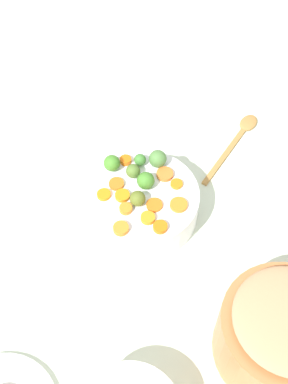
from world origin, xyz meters
TOP-DOWN VIEW (x-y plane):
  - tabletop at (0.00, 0.00)m, footprint 2.40×2.40m
  - serving_bowl_carrots at (-0.00, -0.01)m, footprint 0.26×0.26m
  - metal_pot at (-0.41, 0.07)m, footprint 0.25×0.25m
  - carrot_slice_0 at (0.06, 0.01)m, footprint 0.05×0.05m
  - carrot_slice_1 at (-0.09, 0.04)m, footprint 0.04×0.04m
  - carrot_slice_2 at (-0.04, 0.00)m, footprint 0.05×0.05m
  - carrot_slice_3 at (0.09, -0.05)m, footprint 0.03×0.03m
  - carrot_slice_4 at (-0.01, -0.08)m, footprint 0.05×0.05m
  - carrot_slice_5 at (-0.03, 0.09)m, footprint 0.04×0.04m
  - carrot_slice_6 at (0.03, 0.03)m, footprint 0.04×0.04m
  - carrot_slice_7 at (-0.04, -0.08)m, footprint 0.04×0.04m
  - carrot_slice_8 at (0.06, 0.05)m, footprint 0.04×0.04m
  - carrot_slice_9 at (-0.08, -0.03)m, footprint 0.05×0.05m
  - carrot_slice_10 at (-0.05, 0.04)m, footprint 0.05×0.05m
  - carrot_slice_11 at (-0.00, 0.05)m, footprint 0.04×0.04m
  - brussels_sprout_0 at (-0.01, 0.02)m, footprint 0.04×0.04m
  - brussels_sprout_1 at (0.03, -0.10)m, footprint 0.04×0.04m
  - brussels_sprout_2 at (0.05, -0.03)m, footprint 0.03×0.03m
  - brussels_sprout_3 at (0.10, -0.02)m, footprint 0.04×0.04m
  - brussels_sprout_4 at (0.01, -0.03)m, footprint 0.04×0.04m
  - brussels_sprout_5 at (0.06, -0.07)m, footprint 0.03×0.03m
  - wooden_spoon at (-0.04, -0.36)m, footprint 0.06×0.28m

SIDE VIEW (x-z plane):
  - tabletop at x=0.00m, z-range 0.00..0.02m
  - wooden_spoon at x=-0.04m, z-range 0.02..0.03m
  - serving_bowl_carrots at x=0.00m, z-range 0.02..0.10m
  - metal_pot at x=-0.41m, z-range 0.02..0.16m
  - carrot_slice_2 at x=-0.04m, z-range 0.10..0.11m
  - carrot_slice_7 at x=-0.04m, z-range 0.10..0.11m
  - carrot_slice_0 at x=0.06m, z-range 0.10..0.11m
  - carrot_slice_8 at x=0.06m, z-range 0.10..0.11m
  - carrot_slice_9 at x=-0.08m, z-range 0.10..0.11m
  - carrot_slice_4 at x=-0.01m, z-range 0.10..0.11m
  - carrot_slice_6 at x=0.03m, z-range 0.10..0.11m
  - carrot_slice_10 at x=-0.05m, z-range 0.10..0.11m
  - carrot_slice_1 at x=-0.09m, z-range 0.10..0.11m
  - carrot_slice_11 at x=0.00m, z-range 0.10..0.11m
  - carrot_slice_5 at x=-0.03m, z-range 0.10..0.11m
  - carrot_slice_3 at x=0.09m, z-range 0.10..0.12m
  - brussels_sprout_5 at x=0.06m, z-range 0.10..0.13m
  - brussels_sprout_2 at x=0.05m, z-range 0.10..0.14m
  - brussels_sprout_0 at x=-0.01m, z-range 0.10..0.14m
  - brussels_sprout_3 at x=0.10m, z-range 0.10..0.14m
  - brussels_sprout_4 at x=0.01m, z-range 0.10..0.14m
  - brussels_sprout_1 at x=0.03m, z-range 0.10..0.15m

